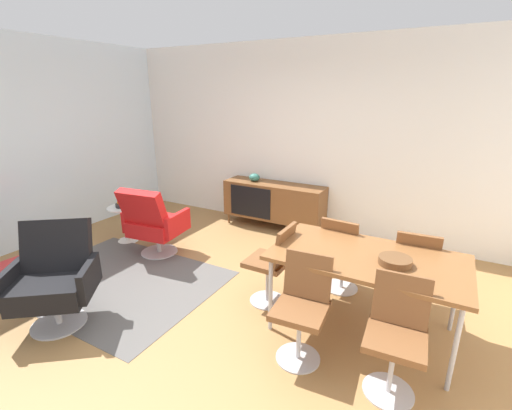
{
  "coord_description": "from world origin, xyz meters",
  "views": [
    {
      "loc": [
        1.85,
        -2.45,
        2.06
      ],
      "look_at": [
        0.11,
        0.69,
        0.91
      ],
      "focal_mm": 24.71,
      "sensor_mm": 36.0,
      "label": 1
    }
  ],
  "objects_px": {
    "fruit_bowl": "(123,204)",
    "magazine_stack": "(11,270)",
    "side_table_round": "(125,220)",
    "dining_chair_back_left": "(342,251)",
    "sideboard": "(274,201)",
    "vase_cobalt": "(254,177)",
    "armchair_black_shell": "(54,276)",
    "wooden_bowl_on_table": "(395,261)",
    "dining_chair_front_right": "(397,332)",
    "dining_table": "(367,260)",
    "dining_chair_back_right": "(415,266)",
    "dining_chair_near_window": "(273,261)",
    "dining_chair_front_left": "(302,304)",
    "lounge_chair_red": "(153,222)"
  },
  "relations": [
    {
      "from": "dining_chair_front_right",
      "to": "fruit_bowl",
      "type": "xyz_separation_m",
      "value": [
        -3.8,
        0.95,
        0.09
      ]
    },
    {
      "from": "armchair_black_shell",
      "to": "lounge_chair_red",
      "type": "bearing_deg",
      "value": 99.0
    },
    {
      "from": "dining_chair_back_right",
      "to": "armchair_black_shell",
      "type": "bearing_deg",
      "value": -148.0
    },
    {
      "from": "vase_cobalt",
      "to": "sideboard",
      "type": "bearing_deg",
      "value": -0.31
    },
    {
      "from": "dining_table",
      "to": "magazine_stack",
      "type": "xyz_separation_m",
      "value": [
        -3.79,
        -1.01,
        -0.61
      ]
    },
    {
      "from": "side_table_round",
      "to": "dining_chair_near_window",
      "type": "bearing_deg",
      "value": -8.68
    },
    {
      "from": "vase_cobalt",
      "to": "dining_chair_front_left",
      "type": "distance_m",
      "value": 3.08
    },
    {
      "from": "vase_cobalt",
      "to": "dining_chair_back_left",
      "type": "distance_m",
      "value": 2.28
    },
    {
      "from": "dining_chair_back_left",
      "to": "lounge_chair_red",
      "type": "bearing_deg",
      "value": -172.8
    },
    {
      "from": "vase_cobalt",
      "to": "fruit_bowl",
      "type": "relative_size",
      "value": 0.86
    },
    {
      "from": "side_table_round",
      "to": "fruit_bowl",
      "type": "xyz_separation_m",
      "value": [
        -0.0,
        -0.0,
        0.24
      ]
    },
    {
      "from": "dining_table",
      "to": "armchair_black_shell",
      "type": "height_order",
      "value": "armchair_black_shell"
    },
    {
      "from": "sideboard",
      "to": "dining_chair_front_left",
      "type": "height_order",
      "value": "dining_chair_front_left"
    },
    {
      "from": "dining_chair_back_right",
      "to": "magazine_stack",
      "type": "bearing_deg",
      "value": -159.27
    },
    {
      "from": "side_table_round",
      "to": "fruit_bowl",
      "type": "relative_size",
      "value": 2.6
    },
    {
      "from": "dining_chair_front_right",
      "to": "dining_chair_front_left",
      "type": "bearing_deg",
      "value": -179.99
    },
    {
      "from": "dining_table",
      "to": "dining_chair_near_window",
      "type": "height_order",
      "value": "dining_chair_near_window"
    },
    {
      "from": "dining_chair_back_left",
      "to": "fruit_bowl",
      "type": "bearing_deg",
      "value": -176.85
    },
    {
      "from": "dining_chair_front_left",
      "to": "vase_cobalt",
      "type": "bearing_deg",
      "value": 126.3
    },
    {
      "from": "dining_chair_back_left",
      "to": "side_table_round",
      "type": "relative_size",
      "value": 1.65
    },
    {
      "from": "dining_table",
      "to": "side_table_round",
      "type": "bearing_deg",
      "value": 173.54
    },
    {
      "from": "dining_chair_back_left",
      "to": "lounge_chair_red",
      "type": "distance_m",
      "value": 2.41
    },
    {
      "from": "dining_chair_back_left",
      "to": "armchair_black_shell",
      "type": "bearing_deg",
      "value": -140.31
    },
    {
      "from": "vase_cobalt",
      "to": "armchair_black_shell",
      "type": "height_order",
      "value": "armchair_black_shell"
    },
    {
      "from": "dining_chair_back_left",
      "to": "magazine_stack",
      "type": "bearing_deg",
      "value": -155.47
    },
    {
      "from": "sideboard",
      "to": "dining_chair_back_left",
      "type": "bearing_deg",
      "value": -42.62
    },
    {
      "from": "dining_chair_near_window",
      "to": "dining_chair_front_right",
      "type": "xyz_separation_m",
      "value": [
        1.24,
        -0.56,
        0.0
      ]
    },
    {
      "from": "fruit_bowl",
      "to": "side_table_round",
      "type": "bearing_deg",
      "value": 60.82
    },
    {
      "from": "dining_chair_near_window",
      "to": "dining_table",
      "type": "bearing_deg",
      "value": 0.02
    },
    {
      "from": "dining_chair_front_left",
      "to": "magazine_stack",
      "type": "height_order",
      "value": "dining_chair_front_left"
    },
    {
      "from": "dining_chair_back_right",
      "to": "dining_chair_front_right",
      "type": "bearing_deg",
      "value": -90.38
    },
    {
      "from": "dining_chair_near_window",
      "to": "fruit_bowl",
      "type": "height_order",
      "value": "dining_chair_near_window"
    },
    {
      "from": "dining_chair_back_right",
      "to": "lounge_chair_red",
      "type": "relative_size",
      "value": 0.9
    },
    {
      "from": "dining_chair_back_left",
      "to": "dining_chair_front_right",
      "type": "xyz_separation_m",
      "value": [
        0.7,
        -1.12,
        0.0
      ]
    },
    {
      "from": "vase_cobalt",
      "to": "dining_chair_near_window",
      "type": "relative_size",
      "value": 0.2
    },
    {
      "from": "dining_chair_front_left",
      "to": "dining_table",
      "type": "bearing_deg",
      "value": 57.61
    },
    {
      "from": "wooden_bowl_on_table",
      "to": "dining_chair_back_left",
      "type": "relative_size",
      "value": 0.3
    },
    {
      "from": "dining_chair_back_left",
      "to": "dining_chair_front_left",
      "type": "height_order",
      "value": "same"
    },
    {
      "from": "dining_chair_back_left",
      "to": "dining_chair_front_right",
      "type": "distance_m",
      "value": 1.32
    },
    {
      "from": "fruit_bowl",
      "to": "magazine_stack",
      "type": "relative_size",
      "value": 0.52
    },
    {
      "from": "fruit_bowl",
      "to": "magazine_stack",
      "type": "xyz_separation_m",
      "value": [
        -0.34,
        -1.4,
        -0.47
      ]
    },
    {
      "from": "dining_chair_front_left",
      "to": "fruit_bowl",
      "type": "relative_size",
      "value": 4.28
    },
    {
      "from": "wooden_bowl_on_table",
      "to": "fruit_bowl",
      "type": "relative_size",
      "value": 1.3
    },
    {
      "from": "dining_chair_back_left",
      "to": "magazine_stack",
      "type": "height_order",
      "value": "dining_chair_back_left"
    },
    {
      "from": "dining_chair_front_right",
      "to": "magazine_stack",
      "type": "xyz_separation_m",
      "value": [
        -4.14,
        -0.45,
        -0.38
      ]
    },
    {
      "from": "side_table_round",
      "to": "fruit_bowl",
      "type": "bearing_deg",
      "value": -119.18
    },
    {
      "from": "dining_chair_front_left",
      "to": "magazine_stack",
      "type": "distance_m",
      "value": 3.49
    },
    {
      "from": "dining_chair_near_window",
      "to": "lounge_chair_red",
      "type": "relative_size",
      "value": 0.9
    },
    {
      "from": "wooden_bowl_on_table",
      "to": "side_table_round",
      "type": "xyz_separation_m",
      "value": [
        -3.68,
        0.45,
        -0.45
      ]
    },
    {
      "from": "dining_chair_near_window",
      "to": "lounge_chair_red",
      "type": "height_order",
      "value": "lounge_chair_red"
    }
  ]
}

